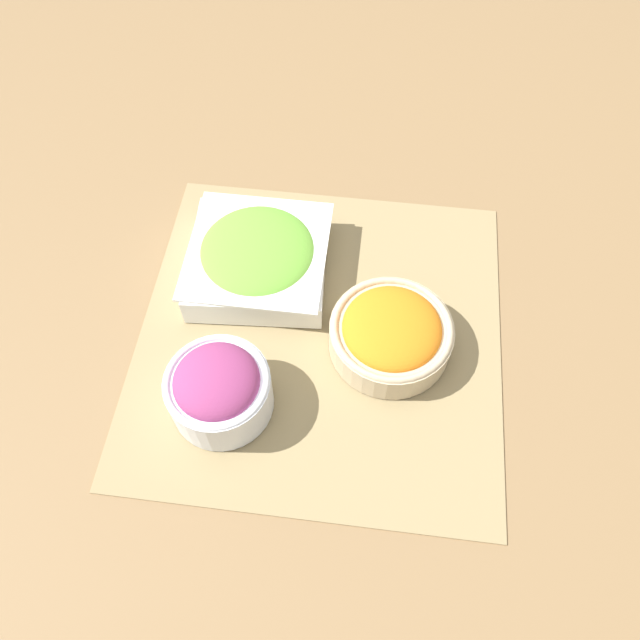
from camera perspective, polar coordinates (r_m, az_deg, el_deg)
The scene contains 5 objects.
ground_plane at distance 0.80m, azimuth -0.00°, elevation -1.28°, with size 3.00×3.00×0.00m, color olive.
placemat at distance 0.79m, azimuth -0.00°, elevation -1.21°, with size 0.46×0.47×0.00m.
lettuce_bowl at distance 0.83m, azimuth -5.67°, elevation 5.76°, with size 0.19×0.19×0.06m.
carrot_bowl at distance 0.76m, azimuth 6.51°, elevation -1.18°, with size 0.15×0.15×0.06m.
onion_bowl at distance 0.72m, azimuth -9.24°, elevation -6.20°, with size 0.12×0.12×0.08m.
Camera 1 is at (-0.05, 0.40, 0.69)m, focal length 35.00 mm.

